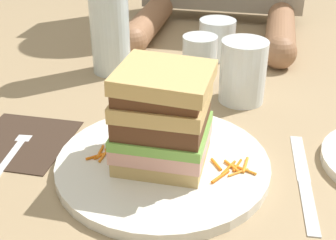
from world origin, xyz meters
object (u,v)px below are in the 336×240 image
object	(u,v)px
empty_tumbler_1	(200,57)
sandwich	(163,117)
knife	(304,182)
fork	(14,148)
water_bottle	(108,0)
napkin_dark	(21,141)
main_plate	(163,164)
juice_glass	(243,74)
empty_tumbler_0	(216,39)

from	to	relation	value
empty_tumbler_1	sandwich	bearing A→B (deg)	-89.58
knife	empty_tumbler_1	size ratio (longest dim) A/B	2.66
empty_tumbler_1	fork	bearing A→B (deg)	-124.21
empty_tumbler_1	water_bottle	bearing A→B (deg)	-176.37
sandwich	napkin_dark	distance (m)	0.22
main_plate	juice_glass	bearing A→B (deg)	69.51
knife	water_bottle	xyz separation A→B (m)	(-0.34, 0.27, 0.13)
napkin_dark	empty_tumbler_0	xyz separation A→B (m)	(0.22, 0.38, 0.04)
sandwich	fork	world-z (taller)	sandwich
knife	water_bottle	distance (m)	0.45
main_plate	water_bottle	distance (m)	0.35
main_plate	fork	size ratio (longest dim) A/B	1.61
juice_glass	knife	bearing A→B (deg)	-65.40
fork	juice_glass	bearing A→B (deg)	37.66
water_bottle	napkin_dark	bearing A→B (deg)	-99.26
sandwich	knife	distance (m)	0.19
napkin_dark	fork	world-z (taller)	fork
main_plate	juice_glass	distance (m)	0.23
knife	empty_tumbler_0	world-z (taller)	empty_tumbler_0
main_plate	fork	world-z (taller)	main_plate
napkin_dark	empty_tumbler_0	size ratio (longest dim) A/B	1.82
sandwich	water_bottle	size ratio (longest dim) A/B	0.43
knife	empty_tumbler_0	size ratio (longest dim) A/B	2.66
sandwich	empty_tumbler_1	xyz separation A→B (m)	(-0.00, 0.29, -0.04)
fork	empty_tumbler_0	distance (m)	0.45
knife	empty_tumbler_0	bearing A→B (deg)	112.57
empty_tumbler_0	empty_tumbler_1	xyz separation A→B (m)	(-0.02, -0.10, -0.00)
sandwich	water_bottle	distance (m)	0.33
fork	empty_tumbler_1	world-z (taller)	empty_tumbler_1
water_bottle	empty_tumbler_0	world-z (taller)	water_bottle
main_plate	empty_tumbler_0	distance (m)	0.39
napkin_dark	water_bottle	distance (m)	0.30
empty_tumbler_0	empty_tumbler_1	distance (m)	0.10
juice_glass	empty_tumbler_0	size ratio (longest dim) A/B	1.33
napkin_dark	water_bottle	xyz separation A→B (m)	(0.04, 0.26, 0.13)
juice_glass	main_plate	bearing A→B (deg)	-110.49
main_plate	sandwich	size ratio (longest dim) A/B	2.13
fork	main_plate	bearing A→B (deg)	1.27
main_plate	sandwich	world-z (taller)	sandwich
water_bottle	empty_tumbler_1	distance (m)	0.19
juice_glass	napkin_dark	bearing A→B (deg)	-145.48
fork	knife	size ratio (longest dim) A/B	0.83
sandwich	empty_tumbler_0	world-z (taller)	sandwich
empty_tumbler_0	water_bottle	bearing A→B (deg)	-147.83
napkin_dark	knife	world-z (taller)	same
knife	empty_tumbler_0	distance (m)	0.42
main_plate	juice_glass	size ratio (longest dim) A/B	2.67
sandwich	napkin_dark	world-z (taller)	sandwich
sandwich	empty_tumbler_1	world-z (taller)	sandwich
napkin_dark	fork	xyz separation A→B (m)	(0.00, -0.02, 0.00)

